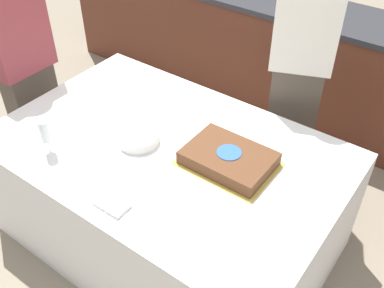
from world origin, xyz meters
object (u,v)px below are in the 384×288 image
object	(u,v)px
plate_stack	(138,138)
person_cutting_cake	(298,76)
wine_glass	(45,132)
cake	(229,158)
person_seated_left	(24,67)

from	to	relation	value
plate_stack	person_cutting_cake	distance (m)	1.00
plate_stack	wine_glass	size ratio (longest dim) A/B	1.11
cake	plate_stack	bearing A→B (deg)	-164.29
cake	wine_glass	distance (m)	0.92
wine_glass	person_cutting_cake	distance (m)	1.44
cake	person_seated_left	world-z (taller)	person_seated_left
cake	person_seated_left	bearing A→B (deg)	-176.94
cake	person_cutting_cake	world-z (taller)	person_cutting_cake
wine_glass	cake	bearing A→B (deg)	30.62
wine_glass	plate_stack	bearing A→B (deg)	46.87
plate_stack	cake	bearing A→B (deg)	15.71
person_cutting_cake	person_seated_left	bearing A→B (deg)	6.76
cake	person_cutting_cake	size ratio (longest dim) A/B	0.28
plate_stack	person_seated_left	world-z (taller)	person_seated_left
wine_glass	person_seated_left	distance (m)	0.79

